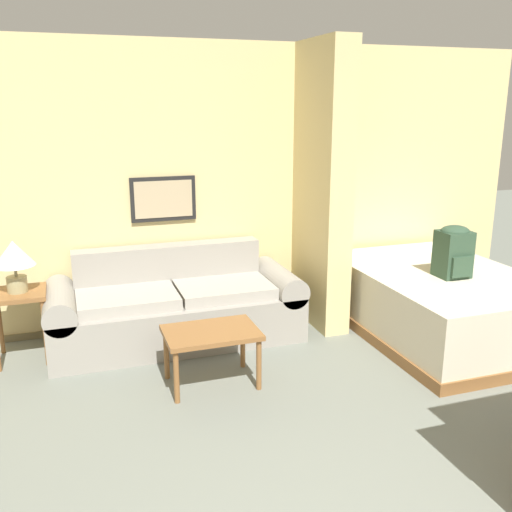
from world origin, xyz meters
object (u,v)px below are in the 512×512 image
Objects in this scene: coffee_table at (211,337)px; table_lamp at (14,257)px; bed at (438,302)px; couch at (176,307)px; backpack at (454,250)px.

table_lamp reaches higher than coffee_table.
coffee_table is at bearing -34.06° from table_lamp.
table_lamp reaches higher than bed.
couch is 2.38m from bed.
couch is at bearing 95.54° from coffee_table.
table_lamp is (-1.27, -0.00, 0.57)m from couch.
backpack is (2.19, 0.12, 0.45)m from coffee_table.
table_lamp is 0.93× the size of backpack.
backpack is at bearing -19.35° from couch.
coffee_table is 1.64× the size of table_lamp.
bed reaches higher than coffee_table.
table_lamp is at bearing 170.05° from bed.
table_lamp is 3.67m from bed.
couch is at bearing 160.65° from backpack.
table_lamp reaches higher than couch.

